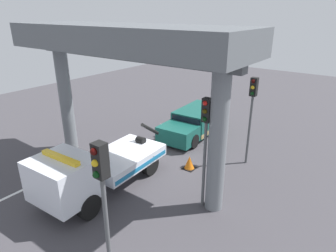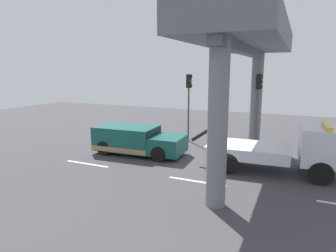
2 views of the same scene
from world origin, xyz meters
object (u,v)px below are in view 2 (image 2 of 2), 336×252
traffic_light_near (189,93)px  traffic_cone_orange (212,146)px  towed_van_green (136,140)px  traffic_light_far (258,95)px  tow_truck_white (291,149)px

traffic_light_near → traffic_cone_orange: traffic_light_near is taller
towed_van_green → traffic_cone_orange: size_ratio=7.69×
towed_van_green → traffic_light_far: traffic_light_far is taller
tow_truck_white → traffic_cone_orange: 4.91m
tow_truck_white → traffic_cone_orange: size_ratio=10.60×
towed_van_green → traffic_cone_orange: 4.57m
traffic_light_far → traffic_cone_orange: traffic_light_far is taller
tow_truck_white → traffic_light_far: traffic_light_far is taller
traffic_light_near → traffic_cone_orange: size_ratio=6.57×
tow_truck_white → towed_van_green: (-8.32, -0.05, -0.42)m
tow_truck_white → traffic_light_near: (-6.62, 4.18, 2.09)m
traffic_light_far → towed_van_green: bearing=-145.7°
tow_truck_white → traffic_cone_orange: (-4.33, 2.13, -0.87)m
traffic_cone_orange → traffic_light_far: bearing=42.8°
towed_van_green → traffic_light_near: 5.20m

